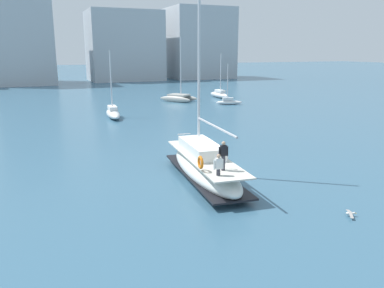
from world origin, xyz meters
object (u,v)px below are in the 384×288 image
(main_sailboat, at_px, (204,165))
(moored_sloop_far, at_px, (219,94))
(seagull, at_px, (350,213))
(moored_catamaran, at_px, (179,97))
(moored_cutter_right, at_px, (113,113))
(moored_cutter_left, at_px, (229,101))

(main_sailboat, relative_size, moored_sloop_far, 1.91)
(moored_sloop_far, relative_size, seagull, 7.58)
(moored_catamaran, xyz_separation_m, seagull, (-7.66, -42.91, -0.50))
(main_sailboat, bearing_deg, moored_sloop_far, 62.19)
(main_sailboat, distance_m, moored_catamaran, 37.31)
(moored_sloop_far, bearing_deg, moored_cutter_right, -147.50)
(moored_sloop_far, relative_size, moored_cutter_right, 0.93)
(moored_catamaran, bearing_deg, main_sailboat, -108.42)
(main_sailboat, distance_m, moored_cutter_left, 33.86)
(moored_catamaran, bearing_deg, moored_cutter_right, -138.17)
(moored_sloop_far, distance_m, seagull, 47.33)
(moored_catamaran, xyz_separation_m, moored_cutter_left, (5.37, -6.22, -0.21))
(moored_cutter_left, bearing_deg, moored_cutter_right, -164.77)
(moored_catamaran, distance_m, seagull, 43.59)
(moored_sloop_far, relative_size, moored_catamaran, 0.74)
(main_sailboat, height_order, moored_sloop_far, main_sailboat)
(moored_cutter_left, distance_m, moored_cutter_right, 18.35)
(moored_cutter_right, relative_size, seagull, 8.14)
(main_sailboat, distance_m, moored_cutter_right, 24.37)
(moored_cutter_right, bearing_deg, seagull, -81.66)
(moored_catamaran, relative_size, moored_cutter_right, 1.25)
(moored_sloop_far, xyz_separation_m, moored_cutter_left, (-2.46, -8.03, -0.14))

